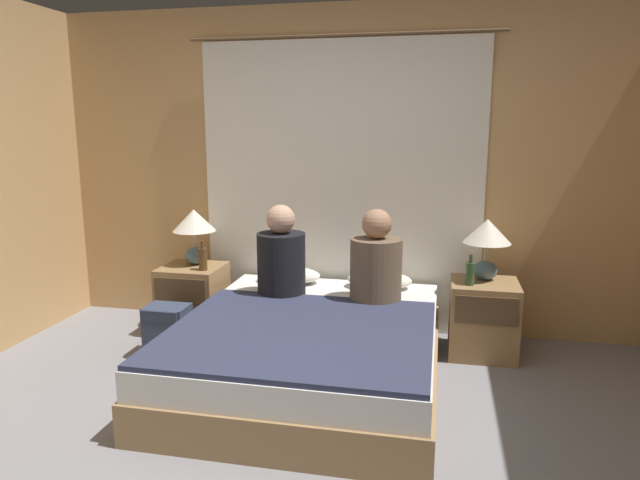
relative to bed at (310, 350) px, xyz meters
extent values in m
plane|color=gray|center=(0.00, -1.00, -0.20)|extent=(16.00, 16.00, 0.00)
cube|color=tan|center=(0.00, 1.09, 1.05)|extent=(4.69, 0.06, 2.50)
cube|color=white|center=(0.00, 1.03, 0.92)|extent=(2.18, 0.03, 2.24)
cylinder|color=brown|center=(0.00, 1.03, 2.05)|extent=(2.38, 0.02, 0.02)
cube|color=#99754C|center=(0.00, 0.00, -0.08)|extent=(1.58, 1.96, 0.24)
cube|color=white|center=(0.00, 0.00, 0.12)|extent=(1.54, 1.92, 0.17)
cube|color=#937047|center=(-1.10, 0.67, 0.06)|extent=(0.46, 0.44, 0.53)
cube|color=#4C3823|center=(-1.10, 0.45, 0.19)|extent=(0.41, 0.02, 0.19)
cube|color=#937047|center=(1.10, 0.67, 0.06)|extent=(0.46, 0.44, 0.53)
cube|color=#4C3823|center=(1.10, 0.45, 0.19)|extent=(0.41, 0.02, 0.19)
ellipsoid|color=slate|center=(-1.10, 0.75, 0.40)|extent=(0.17, 0.17, 0.14)
cylinder|color=#B2A893|center=(-1.10, 0.75, 0.53)|extent=(0.02, 0.02, 0.13)
cone|color=silver|center=(-1.10, 0.75, 0.68)|extent=(0.33, 0.33, 0.17)
ellipsoid|color=slate|center=(1.10, 0.75, 0.40)|extent=(0.17, 0.17, 0.14)
cylinder|color=#B2A893|center=(1.10, 0.75, 0.53)|extent=(0.02, 0.02, 0.13)
cone|color=silver|center=(1.10, 0.75, 0.68)|extent=(0.33, 0.33, 0.17)
ellipsoid|color=silver|center=(-0.35, 0.80, 0.27)|extent=(0.48, 0.29, 0.12)
ellipsoid|color=silver|center=(0.35, 0.80, 0.27)|extent=(0.48, 0.29, 0.12)
cube|color=#2D334C|center=(0.00, -0.27, 0.22)|extent=(1.52, 1.37, 0.03)
cylinder|color=black|center=(-0.31, 0.45, 0.43)|extent=(0.34, 0.34, 0.45)
sphere|color=tan|center=(-0.31, 0.45, 0.76)|extent=(0.20, 0.20, 0.20)
cylinder|color=brown|center=(0.36, 0.45, 0.43)|extent=(0.35, 0.35, 0.44)
sphere|color=#A87A5B|center=(0.36, 0.45, 0.75)|extent=(0.20, 0.20, 0.20)
cylinder|color=#513819|center=(-0.96, 0.58, 0.41)|extent=(0.07, 0.07, 0.17)
cylinder|color=#513819|center=(-0.96, 0.58, 0.53)|extent=(0.02, 0.02, 0.06)
cylinder|color=#2D4C28|center=(0.99, 0.58, 0.40)|extent=(0.06, 0.06, 0.16)
cylinder|color=#2D4C28|center=(0.99, 0.58, 0.51)|extent=(0.02, 0.02, 0.06)
cube|color=#333D56|center=(-1.07, 0.18, -0.02)|extent=(0.30, 0.21, 0.37)
cube|color=#283045|center=(-1.07, 0.16, 0.12)|extent=(0.27, 0.22, 0.08)
camera|label=1|loc=(0.77, -3.32, 1.41)|focal=32.00mm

